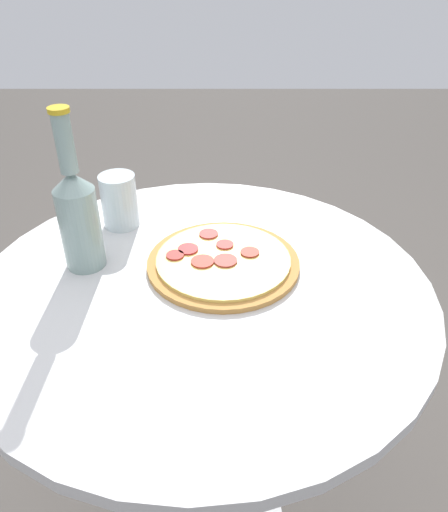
{
  "coord_description": "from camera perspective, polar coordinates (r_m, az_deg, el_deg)",
  "views": [
    {
      "loc": [
        0.04,
        -0.7,
        1.3
      ],
      "look_at": [
        0.04,
        0.06,
        0.79
      ],
      "focal_mm": 35.0,
      "sensor_mm": 36.0,
      "label": 1
    }
  ],
  "objects": [
    {
      "name": "pizza",
      "position": [
        0.92,
        -0.04,
        -0.61
      ],
      "size": [
        0.28,
        0.28,
        0.02
      ],
      "color": "#B77F3D",
      "rests_on": "table"
    },
    {
      "name": "table",
      "position": [
        1.01,
        -2.19,
        -12.02
      ],
      "size": [
        0.81,
        0.81,
        0.77
      ],
      "color": "silver",
      "rests_on": "ground_plane"
    },
    {
      "name": "beer_bottle",
      "position": [
        0.91,
        -16.27,
        4.67
      ],
      "size": [
        0.07,
        0.07,
        0.29
      ],
      "color": "gray",
      "rests_on": "table"
    },
    {
      "name": "drinking_glass",
      "position": [
        1.04,
        -11.78,
        6.2
      ],
      "size": [
        0.07,
        0.07,
        0.11
      ],
      "color": "silver",
      "rests_on": "table"
    }
  ]
}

